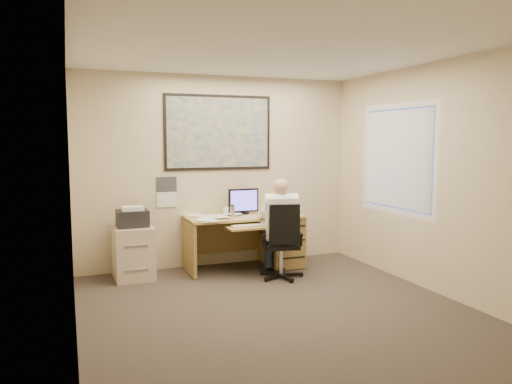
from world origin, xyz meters
name	(u,v)px	position (x,y,z in m)	size (l,w,h in m)	color
room_shell	(282,184)	(0.00, 0.00, 1.35)	(4.00, 4.50, 2.70)	#38312C
desk	(265,236)	(0.58, 1.90, 0.44)	(1.60, 0.97, 1.10)	tan
world_map	(219,133)	(0.00, 2.23, 1.90)	(1.56, 0.03, 1.06)	#1E4C93
wall_calendar	(167,192)	(-0.75, 2.24, 1.08)	(0.28, 0.01, 0.42)	white
window_blinds	(396,159)	(1.97, 0.80, 1.55)	(0.06, 1.40, 1.30)	beige
filing_cabinet	(133,248)	(-1.26, 1.91, 0.41)	(0.50, 0.60, 0.95)	beige
office_chair	(283,257)	(0.55, 1.21, 0.29)	(0.70, 0.70, 1.00)	black
person	(280,228)	(0.54, 1.28, 0.65)	(0.55, 0.79, 1.30)	white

